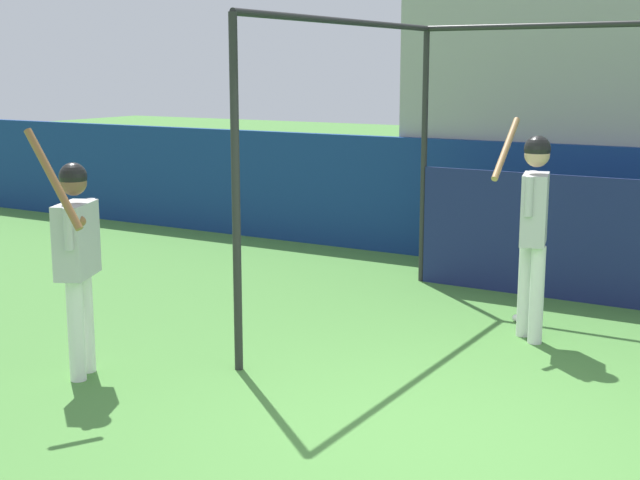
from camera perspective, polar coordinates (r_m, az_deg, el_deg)
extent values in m
plane|color=#477F38|center=(6.21, 7.15, -12.73)|extent=(60.00, 60.00, 0.00)
cube|color=navy|center=(11.11, 18.82, 1.60)|extent=(24.00, 0.12, 1.57)
cube|color=navy|center=(12.09, 9.25, 6.76)|extent=(0.45, 0.40, 0.10)
cube|color=navy|center=(12.24, 9.60, 7.88)|extent=(0.45, 0.06, 0.40)
cube|color=navy|center=(11.90, 11.73, 6.61)|extent=(0.45, 0.40, 0.10)
cube|color=navy|center=(12.05, 12.06, 7.75)|extent=(0.45, 0.06, 0.40)
cube|color=navy|center=(11.73, 14.28, 6.44)|extent=(0.45, 0.40, 0.10)
cube|color=navy|center=(11.89, 14.59, 7.59)|extent=(0.45, 0.06, 0.40)
cube|color=navy|center=(11.59, 16.90, 6.25)|extent=(0.45, 0.40, 0.10)
cube|color=navy|center=(11.74, 17.18, 7.42)|extent=(0.45, 0.06, 0.40)
cube|color=navy|center=(11.47, 19.57, 6.05)|extent=(0.45, 0.40, 0.10)
cube|color=navy|center=(11.63, 19.83, 7.23)|extent=(0.45, 0.06, 0.40)
cube|color=navy|center=(12.81, 10.65, 8.74)|extent=(0.45, 0.40, 0.10)
cube|color=navy|center=(12.98, 10.97, 9.77)|extent=(0.45, 0.06, 0.40)
cube|color=navy|center=(12.63, 13.02, 8.62)|extent=(0.45, 0.40, 0.10)
cube|color=navy|center=(12.80, 13.31, 9.66)|extent=(0.45, 0.06, 0.40)
cube|color=navy|center=(12.48, 15.44, 8.48)|extent=(0.45, 0.40, 0.10)
cube|color=navy|center=(12.64, 15.72, 9.54)|extent=(0.45, 0.06, 0.40)
cube|color=navy|center=(12.34, 17.92, 8.32)|extent=(0.45, 0.40, 0.10)
cube|color=navy|center=(12.51, 18.18, 9.39)|extent=(0.45, 0.06, 0.40)
cube|color=navy|center=(13.56, 11.91, 10.50)|extent=(0.45, 0.40, 0.10)
cube|color=navy|center=(13.73, 12.20, 11.45)|extent=(0.45, 0.06, 0.40)
cube|color=navy|center=(13.39, 14.17, 10.40)|extent=(0.45, 0.40, 0.10)
cube|color=navy|center=(13.56, 14.44, 11.37)|extent=(0.45, 0.06, 0.40)
cube|color=navy|center=(13.24, 16.48, 10.28)|extent=(0.45, 0.40, 0.10)
cube|color=navy|center=(13.41, 16.73, 11.26)|extent=(0.45, 0.06, 0.40)
cube|color=navy|center=(13.11, 18.84, 10.15)|extent=(0.45, 0.40, 0.10)
cube|color=navy|center=(13.29, 19.07, 11.13)|extent=(0.45, 0.06, 0.40)
cube|color=navy|center=(14.32, 13.05, 12.07)|extent=(0.45, 0.40, 0.10)
cube|color=navy|center=(14.50, 13.31, 12.96)|extent=(0.45, 0.06, 0.40)
cube|color=navy|center=(14.16, 15.21, 11.99)|extent=(0.45, 0.40, 0.10)
cube|color=navy|center=(14.34, 15.46, 12.88)|extent=(0.45, 0.06, 0.40)
cube|color=navy|center=(14.02, 17.41, 11.89)|extent=(0.45, 0.40, 0.10)
cube|color=navy|center=(14.20, 17.65, 12.79)|extent=(0.45, 0.06, 0.40)
cube|color=navy|center=(13.90, 19.66, 11.76)|extent=(0.45, 0.40, 0.10)
cube|color=navy|center=(15.10, 14.08, 13.48)|extent=(0.45, 0.40, 0.10)
cube|color=navy|center=(15.28, 14.32, 14.30)|extent=(0.45, 0.06, 0.40)
cube|color=navy|center=(14.94, 16.15, 13.41)|extent=(0.45, 0.40, 0.10)
cube|color=navy|center=(15.13, 16.38, 14.23)|extent=(0.45, 0.06, 0.40)
cube|color=navy|center=(14.81, 18.26, 13.32)|extent=(0.45, 0.40, 0.10)
cube|color=navy|center=(15.00, 18.47, 14.15)|extent=(0.45, 0.06, 0.40)
cylinder|color=#282828|center=(7.23, -5.40, 2.74)|extent=(0.07, 0.07, 2.92)
cylinder|color=#282828|center=(10.40, 6.67, 5.23)|extent=(0.07, 0.07, 2.92)
cylinder|color=#282828|center=(8.72, 1.77, 13.79)|extent=(0.06, 3.67, 0.06)
cylinder|color=#282828|center=(9.69, 18.50, 12.97)|extent=(4.18, 0.06, 0.06)
cube|color=navy|center=(9.83, 17.69, -0.12)|extent=(4.11, 0.03, 1.36)
cylinder|color=white|center=(8.35, 13.70, -3.44)|extent=(0.16, 0.16, 0.91)
cylinder|color=white|center=(8.55, 12.98, -3.07)|extent=(0.16, 0.16, 0.91)
cube|color=#B7B7B7|center=(8.30, 13.57, 1.94)|extent=(0.32, 0.49, 0.64)
sphere|color=tan|center=(8.23, 13.73, 5.34)|extent=(0.23, 0.23, 0.23)
sphere|color=black|center=(8.23, 13.74, 5.69)|extent=(0.24, 0.24, 0.24)
cylinder|color=#B7B7B7|center=(8.05, 13.23, 2.72)|extent=(0.08, 0.08, 0.35)
cylinder|color=#B7B7B7|center=(8.51, 13.44, 3.15)|extent=(0.08, 0.08, 0.35)
cylinder|color=#AD7F4C|center=(8.51, 11.82, 5.76)|extent=(0.11, 0.75, 0.55)
sphere|color=#AD7F4C|center=(8.46, 14.07, 3.94)|extent=(0.08, 0.08, 0.08)
cylinder|color=white|center=(7.62, -14.76, -5.14)|extent=(0.17, 0.17, 0.84)
cylinder|color=white|center=(7.43, -15.35, -5.59)|extent=(0.17, 0.17, 0.84)
cube|color=#B7B7B7|center=(7.36, -15.33, 0.00)|extent=(0.40, 0.52, 0.59)
sphere|color=brown|center=(7.29, -15.51, 3.57)|extent=(0.21, 0.21, 0.21)
sphere|color=black|center=(7.28, -15.53, 3.94)|extent=(0.22, 0.22, 0.22)
cylinder|color=#B7B7B7|center=(7.55, -14.40, 1.35)|extent=(0.09, 0.09, 0.33)
cylinder|color=#B7B7B7|center=(7.09, -15.82, 0.68)|extent=(0.09, 0.09, 0.33)
cylinder|color=brown|center=(6.95, -16.70, 3.75)|extent=(0.55, 0.07, 0.75)
sphere|color=brown|center=(7.16, -15.07, 1.16)|extent=(0.08, 0.08, 0.08)
sphere|color=white|center=(9.10, 12.43, -4.90)|extent=(0.07, 0.07, 0.07)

